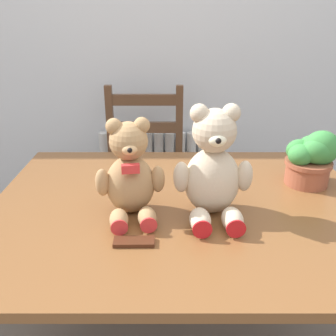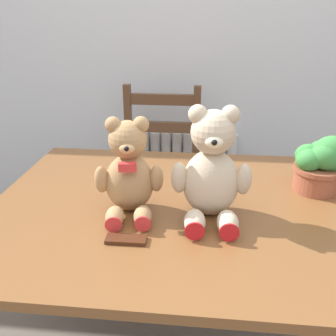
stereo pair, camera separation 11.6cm
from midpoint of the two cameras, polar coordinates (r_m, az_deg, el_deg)
name	(u,v)px [view 2 (the right image)]	position (r m, az deg, el deg)	size (l,w,h in m)	color
wall_back	(197,21)	(2.28, 5.97, 21.34)	(8.00, 0.04, 2.60)	silver
radiator	(177,186)	(2.45, 2.67, -2.73)	(0.75, 0.10, 0.66)	silver
dining_table	(180,229)	(1.32, 4.38, -9.29)	(1.28, 0.99, 0.76)	brown
wooden_chair_behind	(160,180)	(2.13, 0.27, -1.83)	(0.43, 0.42, 0.98)	brown
teddy_bear_left	(129,173)	(1.17, -3.17, -0.80)	(0.22, 0.23, 0.31)	tan
teddy_bear_right	(212,171)	(1.15, 9.53, -0.53)	(0.25, 0.25, 0.36)	beige
potted_plant	(320,164)	(1.45, 24.39, 0.57)	(0.19, 0.17, 0.21)	#9E5138
chocolate_bar	(126,239)	(1.08, -3.29, -10.91)	(0.12, 0.05, 0.01)	#472314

